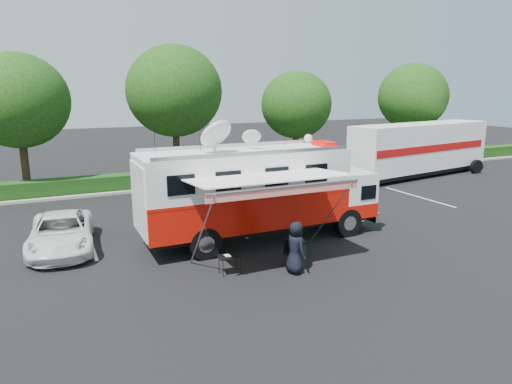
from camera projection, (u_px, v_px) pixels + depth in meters
ground_plane at (261, 239)px, 19.02m from camera, size 120.00×120.00×0.00m
back_border at (192, 106)px, 29.80m from camera, size 60.00×6.14×8.87m
stall_lines at (224, 221)px, 21.47m from camera, size 24.12×5.50×0.01m
command_truck at (259, 191)px, 18.53m from camera, size 9.99×2.75×4.80m
awning at (271, 180)px, 15.41m from camera, size 5.45×2.80×3.29m
white_suv at (63, 250)px, 17.75m from camera, size 2.73×5.16×1.38m
person at (295, 273)px, 15.54m from camera, size 0.66×0.93×1.80m
folding_table at (230, 257)px, 15.30m from camera, size 0.81×0.61×0.65m
folding_chair at (290, 250)px, 16.12m from camera, size 0.55×0.57×0.93m
trash_bin at (298, 254)px, 15.93m from camera, size 0.63×0.63×0.94m
semi_trailer at (420, 148)px, 32.32m from camera, size 12.31×4.39×3.72m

